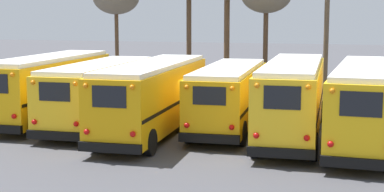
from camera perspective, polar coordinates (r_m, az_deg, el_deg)
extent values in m
plane|color=#424247|center=(27.54, 0.06, -3.39)|extent=(160.00, 160.00, 0.00)
cube|color=#EAAA0F|center=(30.72, -13.62, 0.85)|extent=(2.73, 9.90, 2.75)
cube|color=white|center=(30.58, -13.71, 3.60)|extent=(2.52, 9.50, 0.20)
sphere|color=red|center=(26.09, -16.89, -1.90)|extent=(0.22, 0.22, 0.22)
sphere|color=orange|center=(25.85, -17.05, 1.98)|extent=(0.18, 0.18, 0.18)
cube|color=black|center=(31.35, -15.60, 0.54)|extent=(0.30, 9.64, 0.14)
cube|color=black|center=(30.19, -11.53, 0.40)|extent=(0.30, 9.64, 0.14)
cylinder|color=black|center=(34.59, -12.43, -0.37)|extent=(0.31, 1.03, 1.02)
cylinder|color=black|center=(33.63, -8.94, -0.51)|extent=(0.31, 1.03, 1.02)
cylinder|color=black|center=(27.23, -14.96, -2.71)|extent=(0.31, 1.03, 1.02)
cube|color=yellow|center=(28.79, -8.87, 0.25)|extent=(2.84, 9.59, 2.56)
cube|color=white|center=(28.64, -8.93, 2.98)|extent=(2.63, 9.20, 0.20)
cube|color=black|center=(24.68, -13.10, -3.76)|extent=(2.54, 0.30, 0.36)
cube|color=black|center=(24.41, -13.21, 0.40)|extent=(1.36, 0.08, 0.77)
sphere|color=red|center=(25.01, -15.05, -2.45)|extent=(0.22, 0.22, 0.22)
sphere|color=orange|center=(24.77, -15.19, 1.27)|extent=(0.18, 0.18, 0.18)
sphere|color=red|center=(24.17, -11.18, -2.68)|extent=(0.22, 0.22, 0.22)
sphere|color=orange|center=(23.93, -11.28, 1.17)|extent=(0.18, 0.18, 0.18)
cube|color=black|center=(29.32, -11.12, -0.05)|extent=(0.38, 9.31, 0.14)
cube|color=black|center=(28.36, -6.53, -0.22)|extent=(0.38, 9.31, 0.14)
cylinder|color=black|center=(32.55, -8.38, -0.87)|extent=(0.32, 0.93, 0.92)
cylinder|color=black|center=(31.75, -4.50, -1.03)|extent=(0.32, 0.93, 0.92)
cylinder|color=black|center=(26.38, -14.03, -3.12)|extent=(0.32, 0.93, 0.92)
cylinder|color=black|center=(25.40, -9.39, -3.42)|extent=(0.32, 0.93, 0.92)
cube|color=#E5A00C|center=(26.73, -3.73, -0.05)|extent=(2.82, 10.83, 2.68)
cube|color=white|center=(26.56, -3.76, 3.03)|extent=(2.61, 10.39, 0.20)
cube|color=black|center=(21.92, -7.97, -4.99)|extent=(2.46, 0.29, 0.36)
cube|color=black|center=(21.60, -8.05, -0.07)|extent=(1.32, 0.08, 0.80)
sphere|color=red|center=(22.14, -10.19, -3.44)|extent=(0.22, 0.22, 0.22)
sphere|color=orange|center=(21.87, -10.30, 0.99)|extent=(0.18, 0.18, 0.18)
sphere|color=red|center=(21.48, -5.77, -3.71)|extent=(0.22, 0.22, 0.22)
sphere|color=orange|center=(21.20, -5.83, 0.85)|extent=(0.18, 0.18, 0.18)
cube|color=black|center=(27.14, -6.18, -0.38)|extent=(0.43, 10.52, 0.14)
cube|color=black|center=(26.42, -1.21, -0.57)|extent=(0.43, 10.52, 0.14)
cylinder|color=black|center=(31.08, -3.44, -1.11)|extent=(0.32, 1.06, 1.05)
cylinder|color=black|center=(30.49, 0.60, -1.27)|extent=(0.32, 1.06, 1.05)
cylinder|color=black|center=(23.56, -9.31, -4.16)|extent=(0.32, 1.06, 1.05)
cylinder|color=black|center=(22.78, -4.09, -4.50)|extent=(0.32, 1.06, 1.05)
cube|color=#EAAA0F|center=(27.78, 3.65, 0.00)|extent=(2.88, 9.63, 2.42)
cube|color=white|center=(27.62, 3.67, 2.69)|extent=(2.67, 9.24, 0.20)
cube|color=black|center=(23.31, 1.66, -4.13)|extent=(2.47, 0.32, 0.36)
cube|color=black|center=(23.03, 1.69, 0.02)|extent=(1.33, 0.10, 0.73)
sphere|color=red|center=(23.39, -0.52, -2.86)|extent=(0.22, 0.22, 0.22)
sphere|color=orange|center=(23.15, -0.52, 0.87)|extent=(0.18, 0.18, 0.18)
sphere|color=red|center=(23.04, 3.87, -3.05)|extent=(0.22, 0.22, 0.22)
sphere|color=orange|center=(22.79, 3.91, 0.74)|extent=(0.18, 0.18, 0.18)
cube|color=black|center=(28.03, 1.18, -0.29)|extent=(0.48, 9.32, 0.14)
cube|color=black|center=(27.63, 6.14, -0.45)|extent=(0.48, 9.32, 0.14)
cylinder|color=black|center=(31.49, 2.65, -0.97)|extent=(0.33, 1.07, 1.06)
cylinder|color=black|center=(31.17, 6.73, -1.11)|extent=(0.33, 1.07, 1.06)
cylinder|color=black|center=(24.83, -0.28, -3.42)|extent=(0.33, 1.07, 1.06)
cylinder|color=black|center=(24.42, 4.89, -3.64)|extent=(0.33, 1.07, 1.06)
cube|color=yellow|center=(26.19, 9.74, -0.19)|extent=(2.79, 10.77, 2.78)
cube|color=white|center=(26.02, 9.82, 3.06)|extent=(2.58, 10.34, 0.20)
cube|color=black|center=(21.14, 8.61, -5.48)|extent=(2.42, 0.30, 0.36)
cube|color=black|center=(20.79, 8.74, -0.17)|extent=(1.30, 0.08, 0.83)
sphere|color=red|center=(21.09, 6.24, -3.84)|extent=(0.22, 0.22, 0.22)
sphere|color=orange|center=(20.80, 6.31, 1.01)|extent=(0.18, 0.18, 0.18)
sphere|color=red|center=(20.94, 11.07, -4.03)|extent=(0.22, 0.22, 0.22)
sphere|color=orange|center=(20.65, 11.20, 0.85)|extent=(0.18, 0.18, 0.18)
cube|color=black|center=(26.33, 7.13, -0.55)|extent=(0.44, 10.46, 0.14)
cube|color=black|center=(26.17, 12.34, -0.73)|extent=(0.44, 10.46, 0.14)
cylinder|color=black|center=(30.45, 8.15, -1.34)|extent=(0.32, 1.08, 1.07)
cylinder|color=black|center=(30.32, 12.31, -1.49)|extent=(0.32, 1.08, 1.07)
cylinder|color=black|center=(22.56, 6.12, -4.62)|extent=(0.32, 1.08, 1.07)
cylinder|color=black|center=(22.38, 11.75, -4.85)|extent=(0.32, 1.08, 1.07)
cube|color=yellow|center=(25.41, 16.50, -0.69)|extent=(2.89, 10.88, 2.78)
cube|color=white|center=(25.24, 16.64, 2.66)|extent=(2.68, 10.44, 0.20)
cube|color=black|center=(20.31, 15.85, -6.30)|extent=(2.52, 0.30, 0.36)
cube|color=black|center=(19.95, 16.07, -0.78)|extent=(1.36, 0.08, 0.83)
sphere|color=red|center=(20.22, 13.28, -4.57)|extent=(0.22, 0.22, 0.22)
sphere|color=orange|center=(19.91, 13.45, 0.48)|extent=(0.18, 0.18, 0.18)
cube|color=black|center=(25.51, 13.69, -1.03)|extent=(0.44, 10.57, 0.14)
cylinder|color=black|center=(29.70, 14.45, -1.80)|extent=(0.32, 1.03, 1.02)
cylinder|color=black|center=(21.69, 12.95, -5.36)|extent=(0.32, 1.03, 1.02)
cylinder|color=brown|center=(36.03, 12.86, 5.02)|extent=(0.30, 0.30, 7.37)
cylinder|color=#473323|center=(38.35, 7.12, 4.14)|extent=(0.31, 0.31, 5.77)
cylinder|color=brown|center=(44.91, -7.29, 4.66)|extent=(0.29, 0.29, 5.70)
cylinder|color=brown|center=(39.95, 3.38, 5.00)|extent=(0.38, 0.38, 6.68)
cylinder|color=brown|center=(43.62, -0.30, 5.41)|extent=(0.37, 0.37, 6.90)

